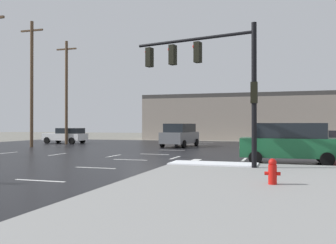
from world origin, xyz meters
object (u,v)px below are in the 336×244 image
(utility_pole_distant, at_px, (66,90))
(suv_green, at_px, (289,142))
(traffic_signal_mast, at_px, (212,70))
(fire_hydrant, at_px, (273,171))
(sedan_white, at_px, (66,135))
(utility_pole_far, at_px, (32,82))
(suv_grey, at_px, (180,135))

(utility_pole_distant, bearing_deg, suv_green, -31.21)
(traffic_signal_mast, distance_m, fire_hydrant, 6.75)
(suv_green, distance_m, sedan_white, 25.72)
(fire_hydrant, relative_size, utility_pole_far, 0.07)
(traffic_signal_mast, bearing_deg, suv_grey, -56.79)
(suv_green, bearing_deg, utility_pole_distant, -33.06)
(sedan_white, height_order, suv_grey, suv_grey)
(sedan_white, distance_m, suv_grey, 12.84)
(fire_hydrant, height_order, sedan_white, sedan_white)
(traffic_signal_mast, bearing_deg, utility_pole_distant, -29.25)
(suv_green, bearing_deg, utility_pole_far, -21.57)
(suv_grey, xyz_separation_m, utility_pole_distant, (-11.99, 0.82, 4.28))
(suv_green, relative_size, sedan_white, 1.05)
(traffic_signal_mast, height_order, suv_grey, traffic_signal_mast)
(fire_hydrant, bearing_deg, utility_pole_far, 143.26)
(fire_hydrant, distance_m, utility_pole_far, 26.16)
(traffic_signal_mast, xyz_separation_m, suv_green, (3.36, 3.00, -3.35))
(fire_hydrant, distance_m, sedan_white, 30.18)
(traffic_signal_mast, xyz_separation_m, sedan_white, (-18.34, 16.81, -3.58))
(suv_green, relative_size, suv_grey, 0.98)
(suv_green, xyz_separation_m, utility_pole_distant, (-20.99, 12.72, 4.28))
(utility_pole_far, xyz_separation_m, utility_pole_distant, (0.16, 5.14, -0.32))
(traffic_signal_mast, height_order, sedan_white, traffic_signal_mast)
(fire_hydrant, xyz_separation_m, utility_pole_distant, (-20.39, 20.48, 4.84))
(suv_grey, bearing_deg, traffic_signal_mast, -153.59)
(utility_pole_distant, bearing_deg, suv_grey, -3.92)
(fire_hydrant, height_order, utility_pole_far, utility_pole_far)
(fire_hydrant, distance_m, utility_pole_distant, 29.30)
(suv_green, distance_m, utility_pole_distant, 24.91)
(fire_hydrant, distance_m, suv_grey, 21.39)
(suv_green, bearing_deg, sedan_white, -34.33)
(traffic_signal_mast, height_order, utility_pole_far, utility_pole_far)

